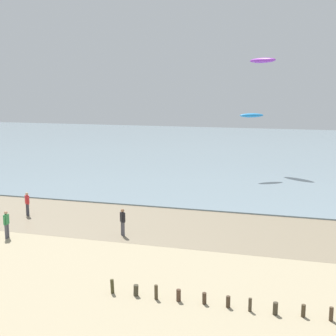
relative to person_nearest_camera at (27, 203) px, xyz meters
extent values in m
cube|color=#84755B|center=(14.00, 0.53, -0.91)|extent=(120.00, 8.41, 0.01)
cube|color=gray|center=(14.00, 39.74, -0.87)|extent=(160.00, 70.00, 0.10)
cylinder|color=#403C23|center=(10.81, -10.17, -0.59)|extent=(0.18, 0.17, 0.66)
cylinder|color=#3D392A|center=(11.91, -10.10, -0.67)|extent=(0.24, 0.24, 0.52)
cylinder|color=#473B28|center=(12.88, -10.18, -0.60)|extent=(0.17, 0.17, 0.65)
cylinder|color=#4B3628|center=(13.87, -10.10, -0.65)|extent=(0.20, 0.20, 0.53)
cylinder|color=#453426|center=(15.00, -10.05, -0.67)|extent=(0.18, 0.18, 0.51)
cylinder|color=#423325|center=(16.02, -10.09, -0.67)|extent=(0.18, 0.19, 0.50)
cylinder|color=#443A2A|center=(16.94, -10.18, -0.63)|extent=(0.14, 0.16, 0.57)
cylinder|color=#40382A|center=(17.96, -10.18, -0.66)|extent=(0.21, 0.20, 0.53)
cylinder|color=#473A27|center=(19.06, -10.05, -0.66)|extent=(0.18, 0.19, 0.52)
cylinder|color=#4A3A29|center=(20.12, -10.09, -0.64)|extent=(0.17, 0.19, 0.57)
cylinder|color=#383842|center=(-0.08, 0.07, -0.48)|extent=(0.16, 0.16, 0.88)
cylinder|color=#383842|center=(0.08, -0.07, -0.48)|extent=(0.16, 0.16, 0.88)
cube|color=red|center=(0.00, 0.00, 0.26)|extent=(0.42, 0.40, 0.60)
sphere|color=tan|center=(0.00, 0.00, 0.68)|extent=(0.22, 0.22, 0.22)
cylinder|color=red|center=(-0.19, 0.15, 0.21)|extent=(0.09, 0.09, 0.52)
cylinder|color=red|center=(0.19, -0.15, 0.21)|extent=(0.09, 0.09, 0.52)
cylinder|color=#4C4C56|center=(8.31, -2.41, -0.48)|extent=(0.16, 0.16, 0.88)
cylinder|color=#4C4C56|center=(8.16, -2.25, -0.48)|extent=(0.16, 0.16, 0.88)
cube|color=black|center=(8.24, -2.33, 0.26)|extent=(0.41, 0.41, 0.60)
sphere|color=#9E7051|center=(8.24, -2.33, 0.68)|extent=(0.22, 0.22, 0.22)
cylinder|color=black|center=(8.40, -2.51, 0.21)|extent=(0.09, 0.09, 0.52)
cylinder|color=black|center=(8.07, -2.16, 0.21)|extent=(0.09, 0.09, 0.52)
cylinder|color=#4C4C56|center=(1.62, -4.87, -0.48)|extent=(0.16, 0.16, 0.88)
cylinder|color=#4C4C56|center=(1.58, -4.65, -0.48)|extent=(0.16, 0.16, 0.88)
cube|color=#338C4C|center=(1.60, -4.76, 0.26)|extent=(0.27, 0.39, 0.60)
sphere|color=tan|center=(1.60, -4.76, 0.68)|extent=(0.22, 0.22, 0.22)
cylinder|color=#338C4C|center=(1.63, -5.00, 0.21)|extent=(0.09, 0.09, 0.52)
cylinder|color=#338C4C|center=(1.57, -4.52, 0.21)|extent=(0.09, 0.09, 0.52)
ellipsoid|color=#2384D1|center=(13.78, 19.00, 5.38)|extent=(2.62, 2.09, 0.41)
ellipsoid|color=purple|center=(14.24, 24.13, 11.02)|extent=(3.48, 2.92, 0.56)
camera|label=1|loc=(18.63, -28.36, 8.26)|focal=49.82mm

